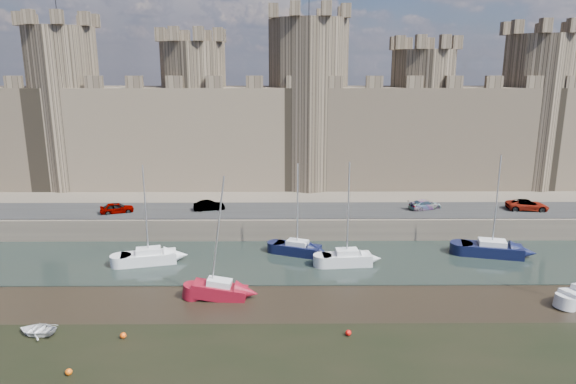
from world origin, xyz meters
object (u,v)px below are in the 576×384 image
car_2 (425,205)px  sailboat_1 (297,248)px  car_1 (209,206)px  sailboat_4 (220,290)px  sailboat_0 (149,257)px  car_0 (117,208)px  sailboat_3 (492,249)px  car_3 (527,205)px  sailboat_2 (347,258)px

car_2 → sailboat_1: (-15.60, -8.63, -2.32)m
car_1 → sailboat_4: sailboat_4 is taller
car_2 → sailboat_0: (-30.58, -11.03, -2.31)m
car_0 → sailboat_3: size_ratio=0.36×
sailboat_1 → sailboat_0: bearing=-149.4°
car_3 → sailboat_3: (-7.41, -8.54, -2.35)m
car_2 → sailboat_3: bearing=-172.6°
car_0 → sailboat_0: (6.06, -9.66, -2.36)m
car_1 → car_3: size_ratio=0.77×
sailboat_0 → sailboat_1: (14.97, 2.40, -0.01)m
car_2 → sailboat_4: 29.46m
sailboat_0 → sailboat_4: bearing=-58.0°
car_1 → sailboat_3: bearing=-119.7°
sailboat_1 → sailboat_4: (-6.90, -10.25, 0.00)m
car_3 → sailboat_0: sailboat_0 is taller
car_2 → sailboat_1: size_ratio=0.42×
car_1 → sailboat_0: 11.94m
sailboat_0 → sailboat_3: 35.33m
sailboat_4 → car_0: bearing=132.1°
sailboat_0 → sailboat_2: (19.81, -0.62, 0.04)m
car_3 → sailboat_4: 39.24m
car_0 → sailboat_3: sailboat_3 is taller
car_2 → sailboat_4: bearing=110.1°
car_0 → sailboat_4: 22.62m
car_1 → sailboat_3: (30.68, -8.83, -2.29)m
car_2 → sailboat_3: 10.49m
car_3 → sailboat_4: bearing=123.9°
car_1 → car_3: 38.08m
car_1 → car_2: bearing=-103.1°
sailboat_1 → sailboat_2: sailboat_2 is taller
car_3 → sailboat_1: sailboat_1 is taller
sailboat_2 → sailboat_0: bearing=173.3°
sailboat_0 → sailboat_3: bearing=-10.7°
car_2 → sailboat_4: (-22.51, -18.88, -2.31)m
sailboat_1 → sailboat_3: 20.31m
sailboat_1 → car_3: bearing=37.7°
car_1 → sailboat_1: (10.37, -8.37, -2.33)m
sailboat_0 → sailboat_1: sailboat_0 is taller
sailboat_3 → sailboat_4: size_ratio=0.99×
car_1 → sailboat_1: sailboat_1 is taller
car_0 → sailboat_4: (14.13, -17.50, -2.37)m
sailboat_1 → car_0: bearing=-177.6°
car_0 → car_3: 48.75m
car_1 → sailboat_2: sailboat_2 is taller
car_2 → car_3: car_3 is taller
sailboat_0 → sailboat_4: size_ratio=0.93×
sailboat_0 → sailboat_1: bearing=-4.7°
car_2 → sailboat_3: (4.70, -9.09, -2.28)m
sailboat_3 → sailboat_4: sailboat_4 is taller
car_2 → sailboat_2: bearing=117.3°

